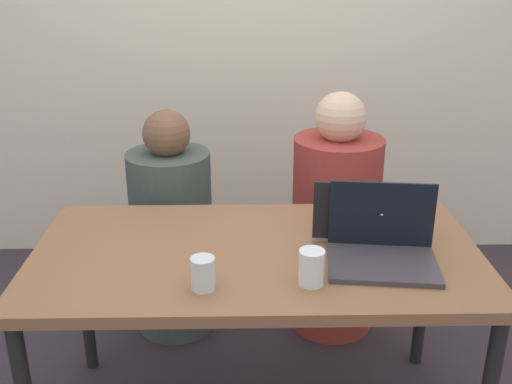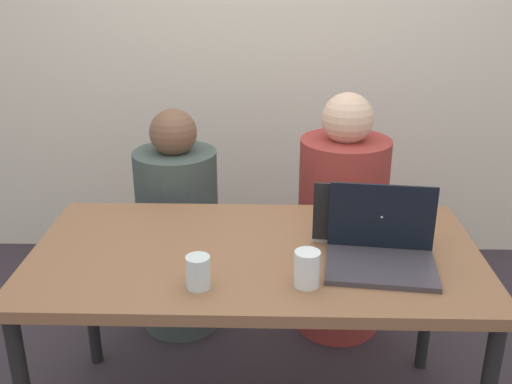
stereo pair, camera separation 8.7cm
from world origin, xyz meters
name	(u,v)px [view 2 (the right image)]	position (x,y,z in m)	size (l,w,h in m)	color
back_wall	(263,36)	(0.00, 1.50, 1.25)	(4.50, 0.10, 2.49)	silver
desk	(255,267)	(0.00, 0.00, 0.67)	(1.51, 0.79, 0.73)	brown
person_on_left	(179,234)	(-0.37, 0.66, 0.47)	(0.44, 0.44, 1.05)	#404D4A
person_on_right	(341,229)	(0.37, 0.66, 0.50)	(0.46, 0.46, 1.13)	#98332F
laptop_back_right	(365,224)	(0.38, 0.11, 0.78)	(0.38, 0.28, 0.22)	silver
laptop_front_right	(381,249)	(0.41, -0.08, 0.78)	(0.37, 0.30, 0.24)	#3C373F
water_glass_left	(198,274)	(-0.16, -0.24, 0.78)	(0.07, 0.07, 0.10)	silver
water_glass_right	(307,271)	(0.16, -0.22, 0.78)	(0.08, 0.08, 0.11)	white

